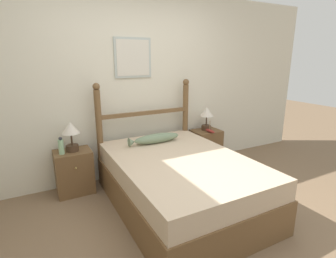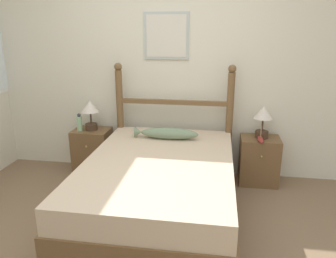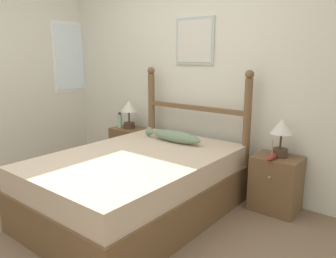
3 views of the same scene
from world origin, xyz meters
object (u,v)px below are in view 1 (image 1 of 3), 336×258
Objects in this scene: table_lamp_left at (71,132)px; bottle at (61,146)px; fish_pillow at (155,138)px; model_boat at (210,131)px; table_lamp_right at (207,115)px; nightstand_left at (74,172)px; nightstand_right at (206,147)px; bed at (180,182)px.

bottle is (-0.13, -0.05, -0.14)m from table_lamp_left.
bottle is 1.14m from fish_pillow.
table_lamp_right is at bearing 78.15° from model_boat.
nightstand_right is (2.03, 0.00, 0.00)m from nightstand_left.
nightstand_right is 2.28× the size of model_boat.
nightstand_left is at bearing 163.07° from fish_pillow.
table_lamp_left reaches higher than nightstand_right.
bed is 3.61× the size of nightstand_left.
model_boat is (-0.02, -0.11, 0.30)m from nightstand_right.
bed is 1.36m from nightstand_right.
table_lamp_left reaches higher than model_boat.
fish_pillow is (0.99, -0.30, -0.14)m from table_lamp_left.
nightstand_right is at bearing -115.13° from table_lamp_right.
model_boat is at bearing -101.85° from table_lamp_right.
table_lamp_right is 0.25m from model_boat.
table_lamp_left is at bearing -179.46° from table_lamp_right.
bottle is 0.89× the size of model_boat.
table_lamp_right reaches higher than nightstand_right.
table_lamp_left is 0.52× the size of fish_pillow.
bottle is at bearing 178.28° from model_boat.
table_lamp_right is at bearing 0.54° from table_lamp_left.
model_boat is at bearing -3.15° from table_lamp_left.
fish_pillow reaches higher than nightstand_left.
bottle is at bearing -160.57° from table_lamp_left.
model_boat reaches higher than bed.
table_lamp_right is at bearing 17.09° from fish_pillow.
nightstand_right is 0.32m from model_boat.
nightstand_left is at bearing 20.58° from bottle.
nightstand_right is 2.09m from table_lamp_left.
nightstand_right is 1.50× the size of table_lamp_right.
table_lamp_left is at bearing 138.21° from bed.
bottle reaches higher than fish_pillow.
nightstand_left is 0.52m from table_lamp_left.
nightstand_left is 2.28× the size of model_boat.
bed is 1.47m from bottle.
table_lamp_right is at bearing 1.73° from bottle.
model_boat reaches higher than nightstand_left.
table_lamp_right is (1.02, 0.92, 0.50)m from bed.
nightstand_left is at bearing 138.42° from bed.
table_lamp_right is at bearing 41.92° from bed.
fish_pillow is at bearing -12.93° from bottle.
model_boat is (1.00, 0.79, 0.28)m from bed.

